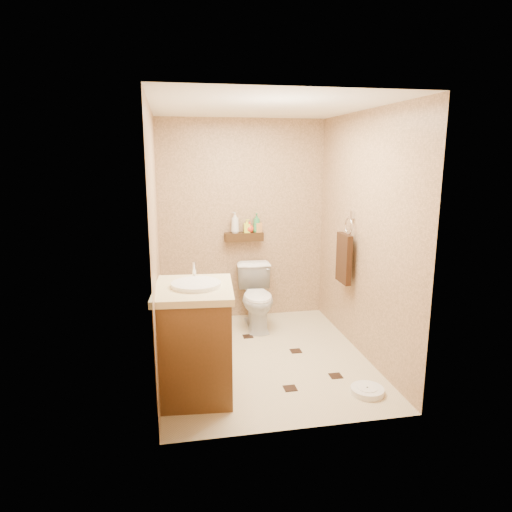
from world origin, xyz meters
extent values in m
plane|color=beige|center=(0.00, 0.00, 0.00)|extent=(2.50, 2.50, 0.00)
cube|color=tan|center=(0.00, 1.25, 1.20)|extent=(2.00, 0.04, 2.40)
cube|color=tan|center=(0.00, -1.25, 1.20)|extent=(2.00, 0.04, 2.40)
cube|color=tan|center=(-1.00, 0.00, 1.20)|extent=(0.04, 2.50, 2.40)
cube|color=tan|center=(1.00, 0.00, 1.20)|extent=(0.04, 2.50, 2.40)
cube|color=white|center=(0.00, 0.00, 2.40)|extent=(2.00, 2.50, 0.02)
cube|color=#3D2710|center=(0.00, 1.17, 1.02)|extent=(0.46, 0.14, 0.10)
cube|color=black|center=(-0.40, -0.20, 0.00)|extent=(0.11, 0.11, 0.01)
cube|color=black|center=(0.36, 0.07, 0.00)|extent=(0.11, 0.11, 0.01)
cube|color=black|center=(0.10, -0.66, 0.00)|extent=(0.11, 0.11, 0.01)
cube|color=black|center=(-0.54, 0.50, 0.00)|extent=(0.11, 0.11, 0.01)
cube|color=black|center=(0.57, -0.52, 0.00)|extent=(0.11, 0.11, 0.01)
cube|color=black|center=(-0.06, 0.55, 0.00)|extent=(0.11, 0.11, 0.01)
imported|color=white|center=(0.10, 0.83, 0.36)|extent=(0.43, 0.72, 0.72)
cube|color=brown|center=(-0.70, -0.55, 0.44)|extent=(0.65, 0.77, 0.88)
cube|color=beige|center=(-0.70, -0.55, 0.91)|extent=(0.69, 0.82, 0.06)
cylinder|color=white|center=(-0.68, -0.55, 0.94)|extent=(0.41, 0.41, 0.06)
cylinder|color=silver|center=(-0.68, -0.31, 1.01)|extent=(0.03, 0.03, 0.14)
cylinder|color=white|center=(0.72, -0.87, 0.03)|extent=(0.31, 0.31, 0.05)
cylinder|color=white|center=(0.72, -0.87, 0.05)|extent=(0.17, 0.17, 0.01)
cylinder|color=#175E5A|center=(-0.56, 1.05, 0.06)|extent=(0.11, 0.11, 0.11)
cylinder|color=white|center=(-0.56, 1.05, 0.27)|extent=(0.02, 0.02, 0.33)
sphere|color=white|center=(-0.56, 1.05, 0.42)|extent=(0.08, 0.08, 0.08)
cube|color=silver|center=(0.98, 0.25, 1.38)|extent=(0.03, 0.06, 0.08)
torus|color=silver|center=(0.95, 0.25, 1.26)|extent=(0.02, 0.19, 0.19)
cube|color=#361D10|center=(0.91, 0.25, 0.92)|extent=(0.06, 0.30, 0.52)
cylinder|color=white|center=(-0.94, 0.65, 0.60)|extent=(0.11, 0.11, 0.11)
cylinder|color=silver|center=(-0.98, 0.65, 0.66)|extent=(0.04, 0.02, 0.02)
imported|color=silver|center=(-0.11, 1.17, 1.20)|extent=(0.14, 0.14, 0.25)
imported|color=yellow|center=(0.04, 1.17, 1.15)|extent=(0.08, 0.08, 0.16)
imported|color=red|center=(0.07, 1.17, 1.13)|extent=(0.14, 0.14, 0.13)
imported|color=#2F8D4E|center=(0.15, 1.17, 1.19)|extent=(0.11, 0.11, 0.23)
imported|color=#D18E45|center=(0.17, 1.17, 1.16)|extent=(0.11, 0.10, 0.17)
camera|label=1|loc=(-0.87, -4.15, 1.98)|focal=32.00mm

